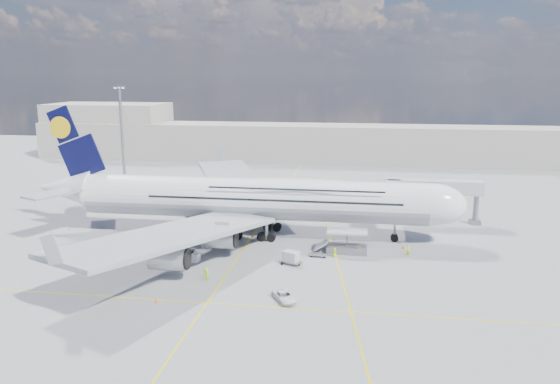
# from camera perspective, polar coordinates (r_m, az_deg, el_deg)

# --- Properties ---
(ground) EXTENTS (300.00, 300.00, 0.00)m
(ground) POSITION_cam_1_polar(r_m,az_deg,el_deg) (89.54, -4.08, -6.35)
(ground) COLOR gray
(ground) RESTS_ON ground
(taxi_line_main) EXTENTS (0.25, 220.00, 0.01)m
(taxi_line_main) POSITION_cam_1_polar(r_m,az_deg,el_deg) (89.53, -4.08, -6.34)
(taxi_line_main) COLOR yellow
(taxi_line_main) RESTS_ON ground
(taxi_line_cross) EXTENTS (120.00, 0.25, 0.01)m
(taxi_line_cross) POSITION_cam_1_polar(r_m,az_deg,el_deg) (71.48, -7.64, -11.40)
(taxi_line_cross) COLOR yellow
(taxi_line_cross) RESTS_ON ground
(taxi_line_diag) EXTENTS (14.16, 99.06, 0.01)m
(taxi_line_diag) POSITION_cam_1_polar(r_m,az_deg,el_deg) (97.15, 5.33, -4.85)
(taxi_line_diag) COLOR yellow
(taxi_line_diag) RESTS_ON ground
(airliner) EXTENTS (77.26, 79.15, 23.71)m
(airliner) POSITION_cam_1_polar(r_m,az_deg,el_deg) (97.02, -2.71, -0.63)
(airliner) COLOR white
(airliner) RESTS_ON ground
(jet_bridge) EXTENTS (18.80, 12.10, 8.50)m
(jet_bridge) POSITION_cam_1_polar(r_m,az_deg,el_deg) (106.47, 14.28, 0.15)
(jet_bridge) COLOR #B7B7BC
(jet_bridge) RESTS_ON ground
(cargo_loader) EXTENTS (8.53, 3.20, 3.67)m
(cargo_loader) POSITION_cam_1_polar(r_m,az_deg,el_deg) (89.90, 6.88, -5.49)
(cargo_loader) COLOR silver
(cargo_loader) RESTS_ON ground
(light_mast) EXTENTS (3.00, 0.70, 25.50)m
(light_mast) POSITION_cam_1_polar(r_m,az_deg,el_deg) (141.45, -16.16, 5.61)
(light_mast) COLOR gray
(light_mast) RESTS_ON ground
(terminal) EXTENTS (180.00, 16.00, 12.00)m
(terminal) POSITION_cam_1_polar(r_m,az_deg,el_deg) (180.12, 2.49, 5.13)
(terminal) COLOR #B2AD9E
(terminal) RESTS_ON ground
(hangar) EXTENTS (40.00, 22.00, 18.00)m
(hangar) POSITION_cam_1_polar(r_m,az_deg,el_deg) (204.10, -17.40, 6.29)
(hangar) COLOR #B2AD9E
(hangar) RESTS_ON ground
(tree_line) EXTENTS (160.00, 6.00, 8.00)m
(tree_line) POSITION_cam_1_polar(r_m,az_deg,el_deg) (225.05, 13.97, 5.72)
(tree_line) COLOR #193814
(tree_line) RESTS_ON ground
(dolly_row_a) EXTENTS (3.55, 2.38, 2.07)m
(dolly_row_a) POSITION_cam_1_polar(r_m,az_deg,el_deg) (91.99, -18.60, -5.74)
(dolly_row_a) COLOR gray
(dolly_row_a) RESTS_ON ground
(dolly_row_b) EXTENTS (3.13, 2.49, 1.75)m
(dolly_row_b) POSITION_cam_1_polar(r_m,az_deg,el_deg) (94.30, -16.40, -5.26)
(dolly_row_b) COLOR gray
(dolly_row_b) RESTS_ON ground
(dolly_row_c) EXTENTS (3.08, 2.45, 1.72)m
(dolly_row_c) POSITION_cam_1_polar(r_m,az_deg,el_deg) (86.75, -9.50, -6.47)
(dolly_row_c) COLOR gray
(dolly_row_c) RESTS_ON ground
(dolly_back) EXTENTS (3.63, 2.24, 0.50)m
(dolly_back) POSITION_cam_1_polar(r_m,az_deg,el_deg) (93.36, -21.68, -6.18)
(dolly_back) COLOR gray
(dolly_back) RESTS_ON ground
(dolly_nose_far) EXTENTS (3.60, 2.84, 2.01)m
(dolly_nose_far) POSITION_cam_1_polar(r_m,az_deg,el_deg) (83.95, 1.14, -6.83)
(dolly_nose_far) COLOR gray
(dolly_nose_far) RESTS_ON ground
(dolly_nose_near) EXTENTS (2.78, 1.56, 0.40)m
(dolly_nose_near) POSITION_cam_1_polar(r_m,az_deg,el_deg) (87.73, 3.97, -6.53)
(dolly_nose_near) COLOR gray
(dolly_nose_near) RESTS_ON ground
(baggage_tug) EXTENTS (3.05, 1.68, 1.82)m
(baggage_tug) POSITION_cam_1_polar(r_m,az_deg,el_deg) (86.21, -9.38, -6.67)
(baggage_tug) COLOR silver
(baggage_tug) RESTS_ON ground
(catering_truck_inner) EXTENTS (6.51, 2.72, 3.84)m
(catering_truck_inner) POSITION_cam_1_polar(r_m,az_deg,el_deg) (110.98, -8.29, -1.77)
(catering_truck_inner) COLOR gray
(catering_truck_inner) RESTS_ON ground
(catering_truck_outer) EXTENTS (6.55, 4.69, 3.60)m
(catering_truck_outer) POSITION_cam_1_polar(r_m,az_deg,el_deg) (128.88, -8.31, 0.15)
(catering_truck_outer) COLOR gray
(catering_truck_outer) RESTS_ON ground
(service_van) EXTENTS (3.99, 4.81, 1.22)m
(service_van) POSITION_cam_1_polar(r_m,az_deg,el_deg) (71.16, 0.44, -10.87)
(service_van) COLOR white
(service_van) RESTS_ON ground
(crew_nose) EXTENTS (0.81, 0.68, 1.87)m
(crew_nose) POSITION_cam_1_polar(r_m,az_deg,el_deg) (89.79, 13.23, -5.97)
(crew_nose) COLOR #DAEC18
(crew_nose) RESTS_ON ground
(crew_loader) EXTENTS (0.93, 0.90, 1.50)m
(crew_loader) POSITION_cam_1_polar(r_m,az_deg,el_deg) (88.60, 8.28, -6.14)
(crew_loader) COLOR #A2FF1A
(crew_loader) RESTS_ON ground
(crew_wing) EXTENTS (0.95, 1.18, 1.88)m
(crew_wing) POSITION_cam_1_polar(r_m,az_deg,el_deg) (88.13, -12.73, -6.29)
(crew_wing) COLOR #99EA18
(crew_wing) RESTS_ON ground
(crew_van) EXTENTS (0.87, 0.82, 1.50)m
(crew_van) POSITION_cam_1_polar(r_m,az_deg,el_deg) (87.64, 5.70, -6.28)
(crew_van) COLOR #CAEA18
(crew_van) RESTS_ON ground
(crew_tug) EXTENTS (1.40, 1.04, 1.94)m
(crew_tug) POSITION_cam_1_polar(r_m,az_deg,el_deg) (78.16, -7.73, -8.52)
(crew_tug) COLOR #A6ED19
(crew_tug) RESTS_ON ground
(cone_nose) EXTENTS (0.49, 0.49, 0.62)m
(cone_nose) POSITION_cam_1_polar(r_m,az_deg,el_deg) (93.42, 12.73, -5.63)
(cone_nose) COLOR orange
(cone_nose) RESTS_ON ground
(cone_wing_left_inner) EXTENTS (0.39, 0.39, 0.50)m
(cone_wing_left_inner) POSITION_cam_1_polar(r_m,az_deg,el_deg) (108.90, -6.12, -2.84)
(cone_wing_left_inner) COLOR orange
(cone_wing_left_inner) RESTS_ON ground
(cone_wing_left_outer) EXTENTS (0.42, 0.42, 0.54)m
(cone_wing_left_outer) POSITION_cam_1_polar(r_m,az_deg,el_deg) (124.23, -4.60, -0.89)
(cone_wing_left_outer) COLOR orange
(cone_wing_left_outer) RESTS_ON ground
(cone_wing_right_inner) EXTENTS (0.45, 0.45, 0.58)m
(cone_wing_right_inner) POSITION_cam_1_polar(r_m,az_deg,el_deg) (92.30, -6.11, -5.62)
(cone_wing_right_inner) COLOR orange
(cone_wing_right_inner) RESTS_ON ground
(cone_wing_right_outer) EXTENTS (0.50, 0.50, 0.63)m
(cone_wing_right_outer) POSITION_cam_1_polar(r_m,az_deg,el_deg) (72.53, -12.79, -10.99)
(cone_wing_right_outer) COLOR orange
(cone_wing_right_outer) RESTS_ON ground
(cone_tail) EXTENTS (0.40, 0.40, 0.51)m
(cone_tail) POSITION_cam_1_polar(r_m,az_deg,el_deg) (109.03, -21.19, -3.61)
(cone_tail) COLOR orange
(cone_tail) RESTS_ON ground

